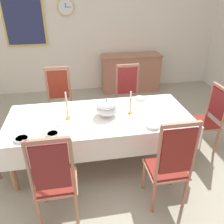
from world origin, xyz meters
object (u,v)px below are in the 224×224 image
framed_painting (24,20)px  soup_tureen (107,108)px  spoon_primary (44,135)px  candlestick_east (130,105)px  mounted_clock (66,7)px  candlestick_west (67,108)px  chair_south_a (55,179)px  bowl_far_left (153,126)px  chair_north_b (128,96)px  bowl_near_left (53,134)px  spoon_secondary (147,98)px  sideboard (131,73)px  chair_north_a (60,101)px  chair_south_b (169,164)px  bowl_far_right (22,139)px  chair_head_east (207,118)px  dining_table (100,120)px  bowl_near_right (140,98)px

framed_painting → soup_tureen: bearing=-64.0°
spoon_primary → candlestick_east: bearing=22.0°
mounted_clock → candlestick_west: bearing=-91.5°
chair_south_a → bowl_far_left: bearing=23.8°
chair_north_b → bowl_near_left: 1.83m
mounted_clock → framed_painting: size_ratio=0.32×
spoon_secondary → sideboard: (0.28, 2.10, -0.29)m
chair_south_a → chair_north_a: 1.88m
candlestick_west → spoon_primary: (-0.29, -0.35, -0.15)m
chair_south_b → bowl_far_right: size_ratio=7.14×
chair_head_east → bowl_far_right: 2.65m
soup_tureen → sideboard: 2.77m
chair_south_b → bowl_far_right: bearing=161.9°
spoon_secondary → mounted_clock: (-1.18, 2.34, 1.20)m
spoon_secondary → mounted_clock: mounted_clock is taller
dining_table → spoon_secondary: size_ratio=14.25×
chair_south_b → candlestick_east: 1.01m
spoon_primary → bowl_near_left: bearing=-9.5°
chair_head_east → bowl_near_left: bearing=99.4°
spoon_primary → chair_north_a: bearing=89.2°
chair_north_a → sideboard: size_ratio=0.80×
chair_north_a → spoon_secondary: chair_north_a is taller
mounted_clock → soup_tureen: bearing=-80.7°
bowl_near_left → bowl_far_left: (1.24, -0.03, 0.00)m
candlestick_east → bowl_far_left: size_ratio=1.81×
chair_south_a → spoon_primary: 0.63m
bowl_near_right → bowl_far_left: (-0.07, -0.83, 0.00)m
bowl_far_left → framed_painting: framed_painting is taller
chair_south_b → candlestick_west: bearing=138.7°
framed_painting → mounted_clock: bearing=-0.6°
chair_head_east → bowl_near_right: (-0.95, 0.43, 0.22)m
candlestick_east → spoon_secondary: size_ratio=1.88×
bowl_near_right → chair_south_a: bearing=-133.2°
dining_table → bowl_near_right: size_ratio=15.00×
soup_tureen → bowl_far_left: 0.67m
chair_south_a → bowl_near_left: size_ratio=7.79×
candlestick_west → bowl_far_left: (1.06, -0.41, -0.14)m
bowl_far_right → sideboard: size_ratio=0.12×
bowl_near_left → spoon_primary: size_ratio=0.83×
framed_painting → chair_south_a: bearing=-79.7°
chair_head_east → candlestick_west: bearing=90.0°
chair_north_a → bowl_near_left: bearing=88.7°
chair_north_b → mounted_clock: (-1.00, 1.86, 1.38)m
dining_table → bowl_far_left: bowl_far_left is taller
chair_north_b → bowl_far_left: 1.36m
candlestick_east → mounted_clock: size_ratio=0.93×
bowl_near_right → mounted_clock: size_ratio=0.47×
chair_head_east → candlestick_east: size_ratio=3.19×
candlestick_west → bowl_near_left: candlestick_west is taller
sideboard → spoon_primary: bearing=58.0°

